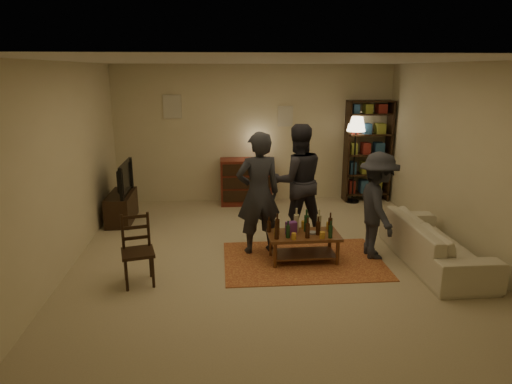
{
  "coord_description": "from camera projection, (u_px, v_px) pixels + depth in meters",
  "views": [
    {
      "loc": [
        -0.72,
        -6.03,
        2.59
      ],
      "look_at": [
        -0.22,
        0.1,
        0.94
      ],
      "focal_mm": 32.0,
      "sensor_mm": 36.0,
      "label": 1
    }
  ],
  "objects": [
    {
      "name": "floor",
      "position": [
        272.0,
        257.0,
        6.53
      ],
      "size": [
        6.0,
        6.0,
        0.0
      ],
      "primitive_type": "plane",
      "color": "#C6B793",
      "rests_on": "ground"
    },
    {
      "name": "room_shell",
      "position": [
        222.0,
        111.0,
        8.88
      ],
      "size": [
        6.0,
        6.0,
        6.0
      ],
      "color": "beige",
      "rests_on": "ground"
    },
    {
      "name": "rug",
      "position": [
        303.0,
        260.0,
        6.39
      ],
      "size": [
        2.2,
        1.5,
        0.01
      ],
      "primitive_type": "cube",
      "color": "maroon",
      "rests_on": "ground"
    },
    {
      "name": "coffee_table",
      "position": [
        303.0,
        236.0,
        6.3
      ],
      "size": [
        0.99,
        0.55,
        0.74
      ],
      "rotation": [
        0.0,
        0.0,
        0.02
      ],
      "color": "brown",
      "rests_on": "ground"
    },
    {
      "name": "dining_chair",
      "position": [
        137.0,
        247.0,
        5.64
      ],
      "size": [
        0.47,
        0.47,
        0.89
      ],
      "rotation": [
        0.0,
        0.0,
        0.23
      ],
      "color": "black",
      "rests_on": "ground"
    },
    {
      "name": "tv_stand",
      "position": [
        121.0,
        200.0,
        7.97
      ],
      "size": [
        0.4,
        1.0,
        1.06
      ],
      "color": "black",
      "rests_on": "ground"
    },
    {
      "name": "dresser",
      "position": [
        246.0,
        180.0,
        9.01
      ],
      "size": [
        1.0,
        0.5,
        1.36
      ],
      "color": "maroon",
      "rests_on": "ground"
    },
    {
      "name": "bookshelf",
      "position": [
        368.0,
        150.0,
        9.12
      ],
      "size": [
        0.9,
        0.34,
        2.02
      ],
      "color": "black",
      "rests_on": "ground"
    },
    {
      "name": "floor_lamp",
      "position": [
        356.0,
        130.0,
        8.86
      ],
      "size": [
        0.36,
        0.36,
        1.71
      ],
      "color": "black",
      "rests_on": "ground"
    },
    {
      "name": "sofa",
      "position": [
        435.0,
        242.0,
        6.24
      ],
      "size": [
        0.81,
        2.08,
        0.61
      ],
      "primitive_type": "imported",
      "rotation": [
        0.0,
        0.0,
        1.57
      ],
      "color": "beige",
      "rests_on": "ground"
    },
    {
      "name": "person_left",
      "position": [
        258.0,
        194.0,
        6.48
      ],
      "size": [
        0.72,
        0.55,
        1.78
      ],
      "primitive_type": "imported",
      "rotation": [
        0.0,
        0.0,
        3.35
      ],
      "color": "#26272E",
      "rests_on": "ground"
    },
    {
      "name": "person_right",
      "position": [
        297.0,
        181.0,
        7.16
      ],
      "size": [
        0.95,
        0.78,
        1.8
      ],
      "primitive_type": "imported",
      "rotation": [
        0.0,
        0.0,
        3.27
      ],
      "color": "#26252C",
      "rests_on": "ground"
    },
    {
      "name": "person_by_sofa",
      "position": [
        377.0,
        206.0,
        6.35
      ],
      "size": [
        0.58,
        0.99,
        1.51
      ],
      "primitive_type": "imported",
      "rotation": [
        0.0,
        0.0,
        1.55
      ],
      "color": "#282930",
      "rests_on": "ground"
    }
  ]
}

